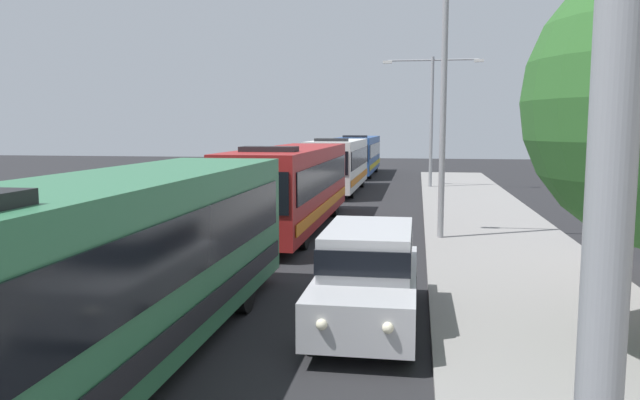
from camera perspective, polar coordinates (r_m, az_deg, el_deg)
The scene contains 7 objects.
bus_lead at distance 10.00m, azimuth -18.66°, elevation -5.80°, with size 2.58×11.90×3.21m.
bus_second_in_line at distance 22.91m, azimuth -2.56°, elevation 1.48°, with size 2.58×12.24×3.21m.
bus_middle at distance 36.23m, azimuth 1.76°, elevation 3.44°, with size 2.58×10.54×3.21m.
bus_fourth_in_line at distance 49.13m, azimuth 3.69°, elevation 4.31°, with size 2.58×12.00×3.21m.
white_suv at distance 11.91m, azimuth 4.51°, elevation -6.71°, with size 1.86×5.07×1.90m.
streetlamp_mid at distance 20.60m, azimuth 11.47°, elevation 10.96°, with size 5.26×0.28×8.62m.
streetlamp_far at distance 38.38m, azimuth 10.37°, elevation 8.50°, with size 6.02×0.28×7.90m.
Camera 1 is at (3.30, 4.22, 3.81)m, focal length 34.36 mm.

